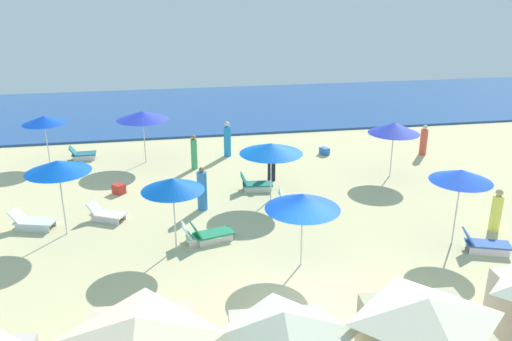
% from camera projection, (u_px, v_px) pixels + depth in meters
% --- Properties ---
extents(ground_plane, '(60.00, 60.00, 0.00)m').
position_uv_depth(ground_plane, '(308.00, 295.00, 14.40)').
color(ground_plane, '#D1C28A').
extents(ocean, '(60.00, 13.92, 0.12)m').
position_uv_depth(ocean, '(217.00, 107.00, 35.68)').
color(ocean, '#254D91').
rests_on(ocean, ground_plane).
extents(umbrella_0, '(2.14, 2.14, 2.67)m').
position_uv_depth(umbrella_0, '(58.00, 166.00, 17.05)').
color(umbrella_0, silver).
rests_on(umbrella_0, ground_plane).
extents(lounge_chair_0_0, '(1.60, 0.99, 0.72)m').
position_uv_depth(lounge_chair_0_0, '(32.00, 221.00, 18.18)').
color(lounge_chair_0_0, silver).
rests_on(lounge_chair_0_0, ground_plane).
extents(lounge_chair_0_1, '(1.45, 1.13, 0.67)m').
position_uv_depth(lounge_chair_0_1, '(106.00, 214.00, 18.84)').
color(lounge_chair_0_1, silver).
rests_on(lounge_chair_0_1, ground_plane).
extents(umbrella_1, '(2.23, 2.23, 2.45)m').
position_uv_depth(umbrella_1, '(394.00, 128.00, 22.48)').
color(umbrella_1, silver).
rests_on(umbrella_1, ground_plane).
extents(umbrella_3, '(2.46, 2.46, 2.36)m').
position_uv_depth(umbrella_3, '(271.00, 148.00, 19.93)').
color(umbrella_3, silver).
rests_on(umbrella_3, ground_plane).
extents(lounge_chair_3_0, '(1.41, 0.78, 0.73)m').
position_uv_depth(lounge_chair_3_0, '(255.00, 184.00, 21.57)').
color(lounge_chair_3_0, silver).
rests_on(lounge_chair_3_0, ground_plane).
extents(lounge_chair_3_1, '(1.34, 0.90, 0.74)m').
position_uv_depth(lounge_chair_3_1, '(293.00, 202.00, 19.80)').
color(lounge_chair_3_1, silver).
rests_on(lounge_chair_3_1, ground_plane).
extents(umbrella_4, '(2.01, 2.01, 2.30)m').
position_uv_depth(umbrella_4, '(44.00, 120.00, 24.22)').
color(umbrella_4, silver).
rests_on(umbrella_4, ground_plane).
extents(lounge_chair_4_0, '(1.25, 0.72, 0.68)m').
position_uv_depth(lounge_chair_4_0, '(82.00, 154.00, 25.30)').
color(lounge_chair_4_0, silver).
rests_on(lounge_chair_4_0, ground_plane).
extents(umbrella_5, '(1.97, 1.97, 2.59)m').
position_uv_depth(umbrella_5, '(461.00, 176.00, 16.46)').
color(umbrella_5, silver).
rests_on(umbrella_5, ground_plane).
extents(lounge_chair_5_0, '(1.60, 1.06, 0.72)m').
position_uv_depth(lounge_chair_5_0, '(485.00, 244.00, 16.61)').
color(lounge_chair_5_0, silver).
rests_on(lounge_chair_5_0, ground_plane).
extents(umbrella_6, '(2.24, 2.24, 2.36)m').
position_uv_depth(umbrella_6, '(303.00, 201.00, 15.21)').
color(umbrella_6, silver).
rests_on(umbrella_6, ground_plane).
extents(umbrella_7, '(1.98, 1.98, 2.47)m').
position_uv_depth(umbrella_7, '(173.00, 184.00, 16.09)').
color(umbrella_7, silver).
rests_on(umbrella_7, ground_plane).
extents(lounge_chair_7_0, '(1.33, 0.68, 0.73)m').
position_uv_depth(lounge_chair_7_0, '(200.00, 235.00, 17.24)').
color(lounge_chair_7_0, silver).
rests_on(lounge_chair_7_0, ground_plane).
extents(lounge_chair_7_1, '(1.50, 0.93, 0.72)m').
position_uv_depth(lounge_chair_7_1, '(211.00, 234.00, 17.30)').
color(lounge_chair_7_1, silver).
rests_on(lounge_chair_7_1, ground_plane).
extents(umbrella_8, '(2.43, 2.43, 2.51)m').
position_uv_depth(umbrella_8, '(143.00, 115.00, 24.22)').
color(umbrella_8, silver).
rests_on(umbrella_8, ground_plane).
extents(beachgoer_0, '(0.49, 0.49, 1.54)m').
position_uv_depth(beachgoer_0, '(496.00, 211.00, 17.91)').
color(beachgoer_0, '#F0EA57').
rests_on(beachgoer_0, ground_plane).
extents(beachgoer_1, '(0.36, 0.36, 1.62)m').
position_uv_depth(beachgoer_1, '(272.00, 164.00, 22.45)').
color(beachgoer_1, black).
rests_on(beachgoer_1, ground_plane).
extents(beachgoer_2, '(0.45, 0.45, 1.52)m').
position_uv_depth(beachgoer_2, '(424.00, 141.00, 25.90)').
color(beachgoer_2, '#DA5141').
rests_on(beachgoer_2, ground_plane).
extents(beachgoer_3, '(0.41, 0.41, 1.62)m').
position_uv_depth(beachgoer_3, '(194.00, 153.00, 23.88)').
color(beachgoer_3, '#3CA062').
rests_on(beachgoer_3, ground_plane).
extents(beachgoer_4, '(0.38, 0.38, 1.75)m').
position_uv_depth(beachgoer_4, '(227.00, 140.00, 25.63)').
color(beachgoer_4, '#1F85D7').
rests_on(beachgoer_4, ground_plane).
extents(beachgoer_5, '(0.52, 0.52, 1.70)m').
position_uv_depth(beachgoer_5, '(202.00, 190.00, 19.56)').
color(beachgoer_5, '#3279C6').
rests_on(beachgoer_5, ground_plane).
extents(cooler_box_1, '(0.47, 0.57, 0.35)m').
position_uv_depth(cooler_box_1, '(324.00, 151.00, 26.07)').
color(cooler_box_1, blue).
rests_on(cooler_box_1, ground_plane).
extents(cooler_box_2, '(0.59, 0.60, 0.39)m').
position_uv_depth(cooler_box_2, '(119.00, 189.00, 21.26)').
color(cooler_box_2, red).
rests_on(cooler_box_2, ground_plane).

